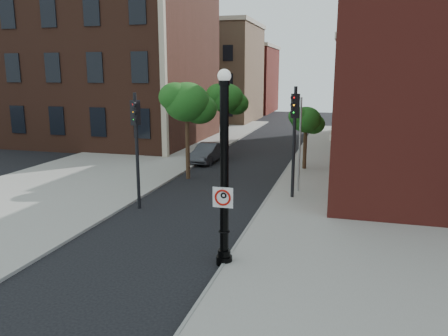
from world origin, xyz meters
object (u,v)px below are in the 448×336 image
(traffic_signal_right, at_px, (294,124))
(no_parking_sign, at_px, (223,197))
(parked_car, at_px, (208,153))
(traffic_signal_left, at_px, (136,132))
(lamppost, at_px, (224,179))

(traffic_signal_right, bearing_deg, no_parking_sign, -121.85)
(parked_car, height_order, traffic_signal_right, traffic_signal_right)
(no_parking_sign, relative_size, traffic_signal_left, 0.12)
(lamppost, bearing_deg, parked_car, 109.58)
(parked_car, distance_m, traffic_signal_right, 10.75)
(no_parking_sign, height_order, traffic_signal_left, traffic_signal_left)
(traffic_signal_left, distance_m, traffic_signal_right, 7.39)
(lamppost, relative_size, parked_car, 1.55)
(no_parking_sign, height_order, parked_car, no_parking_sign)
(lamppost, height_order, traffic_signal_right, lamppost)
(traffic_signal_right, bearing_deg, parked_car, 107.77)
(traffic_signal_left, bearing_deg, parked_car, 105.38)
(parked_car, xyz_separation_m, traffic_signal_left, (0.26, -11.12, 2.88))
(no_parking_sign, bearing_deg, traffic_signal_right, 81.23)
(no_parking_sign, relative_size, traffic_signal_right, 0.12)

